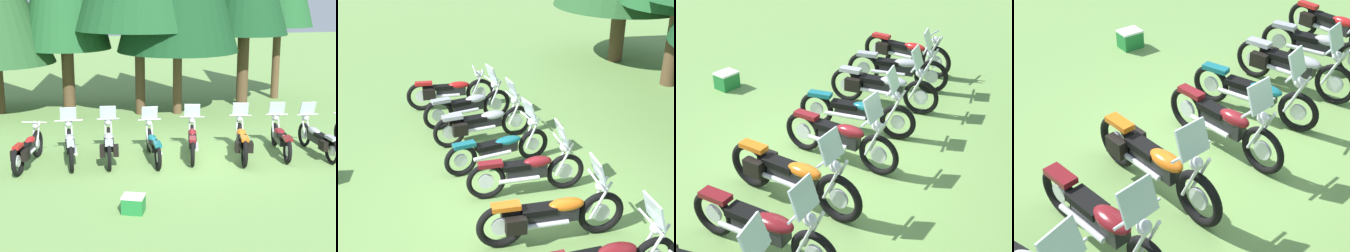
% 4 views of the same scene
% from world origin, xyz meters
% --- Properties ---
extents(ground_plane, '(80.00, 80.00, 0.00)m').
position_xyz_m(ground_plane, '(0.00, 0.00, 0.00)').
color(ground_plane, '#6B934C').
extents(motorcycle_0, '(0.92, 2.22, 1.03)m').
position_xyz_m(motorcycle_0, '(-4.48, 0.33, 0.46)').
color(motorcycle_0, black).
rests_on(motorcycle_0, ground_plane).
extents(motorcycle_1, '(0.75, 2.26, 1.38)m').
position_xyz_m(motorcycle_1, '(-3.38, 0.41, 0.48)').
color(motorcycle_1, black).
rests_on(motorcycle_1, ground_plane).
extents(motorcycle_2, '(0.69, 2.31, 1.37)m').
position_xyz_m(motorcycle_2, '(-2.37, 0.29, 0.48)').
color(motorcycle_2, black).
rests_on(motorcycle_2, ground_plane).
extents(motorcycle_3, '(0.63, 2.27, 1.35)m').
position_xyz_m(motorcycle_3, '(-1.20, 0.12, 0.44)').
color(motorcycle_3, black).
rests_on(motorcycle_3, ground_plane).
extents(motorcycle_4, '(0.81, 2.17, 1.37)m').
position_xyz_m(motorcycle_4, '(-0.10, 0.15, 0.48)').
color(motorcycle_4, black).
rests_on(motorcycle_4, ground_plane).
extents(motorcycle_5, '(0.91, 2.34, 1.40)m').
position_xyz_m(motorcycle_5, '(1.20, -0.21, 0.48)').
color(motorcycle_5, black).
rests_on(motorcycle_5, ground_plane).
extents(motorcycle_6, '(0.76, 2.29, 1.35)m').
position_xyz_m(motorcycle_6, '(2.38, -0.12, 0.46)').
color(motorcycle_6, black).
rests_on(motorcycle_6, ground_plane).
extents(picnic_cooler, '(0.56, 0.52, 0.37)m').
position_xyz_m(picnic_cooler, '(-2.28, -3.20, 0.19)').
color(picnic_cooler, '#1E7233').
rests_on(picnic_cooler, ground_plane).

